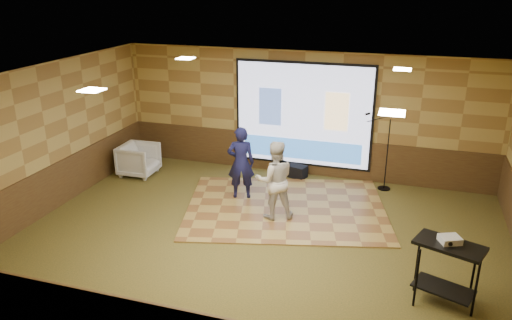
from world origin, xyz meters
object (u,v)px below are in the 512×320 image
(projector_screen, at_px, (303,116))
(duffel_bag, at_px, (297,171))
(player_left, at_px, (241,163))
(av_table, at_px, (447,262))
(player_right, at_px, (275,180))
(banquet_chair, at_px, (139,160))
(mic_stand, at_px, (383,169))
(projector, at_px, (450,240))
(dance_floor, at_px, (286,208))

(projector_screen, relative_size, duffel_bag, 7.10)
(player_left, xyz_separation_m, av_table, (4.09, -2.65, -0.12))
(player_right, height_order, banquet_chair, player_right)
(av_table, height_order, duffel_bag, av_table)
(projector_screen, relative_size, mic_stand, 1.87)
(duffel_bag, bearing_deg, mic_stand, -2.99)
(mic_stand, bearing_deg, projector_screen, 178.25)
(projector_screen, distance_m, av_table, 5.52)
(av_table, height_order, projector, projector)
(banquet_chair, bearing_deg, av_table, -116.25)
(dance_floor, xyz_separation_m, av_table, (3.02, -2.44, 0.69))
(projector, bearing_deg, duffel_bag, 103.19)
(av_table, xyz_separation_m, mic_stand, (-1.18, 4.12, -0.21))
(dance_floor, distance_m, mic_stand, 2.53)
(projector_screen, distance_m, dance_floor, 2.49)
(av_table, bearing_deg, duffel_bag, 127.26)
(player_right, distance_m, projector, 3.66)
(duffel_bag, bearing_deg, player_right, -88.04)
(banquet_chair, bearing_deg, projector_screen, -73.07)
(mic_stand, bearing_deg, duffel_bag, -174.93)
(av_table, distance_m, duffel_bag, 5.34)
(banquet_chair, xyz_separation_m, duffel_bag, (3.72, 1.01, -0.24))
(player_left, height_order, duffel_bag, player_left)
(dance_floor, distance_m, projector, 3.99)
(av_table, bearing_deg, dance_floor, 141.06)
(player_left, bearing_deg, dance_floor, 150.90)
(dance_floor, distance_m, player_right, 0.97)
(player_left, bearing_deg, mic_stand, -171.12)
(player_right, bearing_deg, av_table, 124.14)
(player_left, distance_m, av_table, 4.88)
(mic_stand, height_order, duffel_bag, mic_stand)
(av_table, bearing_deg, player_right, 148.36)
(player_right, relative_size, av_table, 1.61)
(duffel_bag, bearing_deg, projector, -52.51)
(projector, relative_size, mic_stand, 0.16)
(projector_screen, xyz_separation_m, projector, (3.15, -4.42, -0.43))
(dance_floor, bearing_deg, banquet_chair, 168.86)
(player_right, relative_size, duffel_bag, 3.43)
(mic_stand, bearing_deg, av_table, -65.89)
(av_table, bearing_deg, projector_screen, 125.29)
(projector, xyz_separation_m, mic_stand, (-1.18, 4.08, -0.55))
(banquet_chair, bearing_deg, mic_stand, -82.40)
(projector_screen, bearing_deg, projector, -54.49)
(player_left, height_order, banquet_chair, player_left)
(projector_screen, distance_m, player_right, 2.61)
(player_left, xyz_separation_m, banquet_chair, (-2.84, 0.56, -0.44))
(projector, distance_m, mic_stand, 4.28)
(projector_screen, relative_size, av_table, 3.33)
(projector, height_order, duffel_bag, projector)
(projector, relative_size, duffel_bag, 0.60)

